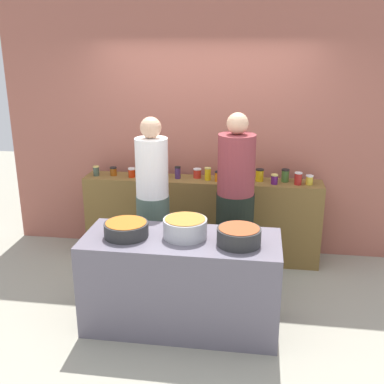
{
  "coord_description": "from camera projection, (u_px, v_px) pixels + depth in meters",
  "views": [
    {
      "loc": [
        0.62,
        -3.92,
        2.45
      ],
      "look_at": [
        0.0,
        0.35,
        1.05
      ],
      "focal_mm": 43.61,
      "sensor_mm": 36.0,
      "label": 1
    }
  ],
  "objects": [
    {
      "name": "preserve_jar_10",
      "position": [
        241.0,
        176.0,
        5.16
      ],
      "size": [
        0.09,
        0.09,
        0.13
      ],
      "color": "orange",
      "rests_on": "display_shelf"
    },
    {
      "name": "preserve_jar_9",
      "position": [
        218.0,
        176.0,
        5.17
      ],
      "size": [
        0.08,
        0.08,
        0.11
      ],
      "color": "#CC630E",
      "rests_on": "display_shelf"
    },
    {
      "name": "preserve_jar_6",
      "position": [
        178.0,
        172.0,
        5.28
      ],
      "size": [
        0.07,
        0.07,
        0.14
      ],
      "color": "#3F2556",
      "rests_on": "display_shelf"
    },
    {
      "name": "preserve_jar_7",
      "position": [
        197.0,
        173.0,
        5.31
      ],
      "size": [
        0.09,
        0.09,
        0.11
      ],
      "color": "red",
      "rests_on": "display_shelf"
    },
    {
      "name": "preserve_jar_4",
      "position": [
        151.0,
        173.0,
        5.34
      ],
      "size": [
        0.08,
        0.08,
        0.11
      ],
      "color": "#3D5725",
      "rests_on": "display_shelf"
    },
    {
      "name": "preserve_jar_5",
      "position": [
        165.0,
        172.0,
        5.36
      ],
      "size": [
        0.07,
        0.07,
        0.12
      ],
      "color": "#AC2F17",
      "rests_on": "display_shelf"
    },
    {
      "name": "preserve_jar_13",
      "position": [
        285.0,
        175.0,
        5.15
      ],
      "size": [
        0.09,
        0.09,
        0.14
      ],
      "color": "#3A5F28",
      "rests_on": "display_shelf"
    },
    {
      "name": "preserve_jar_0",
      "position": [
        96.0,
        171.0,
        5.39
      ],
      "size": [
        0.07,
        0.07,
        0.11
      ],
      "color": "#3C4A3B",
      "rests_on": "display_shelf"
    },
    {
      "name": "cook_in_cap",
      "position": [
        235.0,
        210.0,
        4.74
      ],
      "size": [
        0.39,
        0.39,
        1.8
      ],
      "color": "black",
      "rests_on": "ground"
    },
    {
      "name": "preserve_jar_1",
      "position": [
        113.0,
        171.0,
        5.4
      ],
      "size": [
        0.08,
        0.08,
        0.1
      ],
      "color": "#8B420F",
      "rests_on": "display_shelf"
    },
    {
      "name": "preserve_jar_2",
      "position": [
        132.0,
        173.0,
        5.33
      ],
      "size": [
        0.08,
        0.08,
        0.11
      ],
      "color": "red",
      "rests_on": "display_shelf"
    },
    {
      "name": "storefront_wall",
      "position": [
        206.0,
        127.0,
        5.43
      ],
      "size": [
        4.8,
        0.12,
        3.0
      ],
      "primitive_type": "cube",
      "color": "#A45C4E",
      "rests_on": "ground"
    },
    {
      "name": "display_shelf",
      "position": [
        201.0,
        219.0,
        5.42
      ],
      "size": [
        2.7,
        0.36,
        0.96
      ],
      "primitive_type": "cube",
      "color": "brown",
      "rests_on": "ground"
    },
    {
      "name": "ground",
      "position": [
        187.0,
        306.0,
        4.53
      ],
      "size": [
        12.0,
        12.0,
        0.0
      ],
      "primitive_type": "plane",
      "color": "#9C9888"
    },
    {
      "name": "preserve_jar_15",
      "position": [
        309.0,
        180.0,
        5.06
      ],
      "size": [
        0.08,
        0.08,
        0.1
      ],
      "color": "gold",
      "rests_on": "display_shelf"
    },
    {
      "name": "preserve_jar_11",
      "position": [
        260.0,
        175.0,
        5.18
      ],
      "size": [
        0.09,
        0.09,
        0.14
      ],
      "color": "gold",
      "rests_on": "display_shelf"
    },
    {
      "name": "cooking_pot_left",
      "position": [
        126.0,
        229.0,
        4.01
      ],
      "size": [
        0.38,
        0.38,
        0.13
      ],
      "color": "#2D2D2D",
      "rests_on": "prep_table"
    },
    {
      "name": "cook_with_tongs",
      "position": [
        153.0,
        211.0,
        4.74
      ],
      "size": [
        0.34,
        0.34,
        1.76
      ],
      "color": "#485C50",
      "rests_on": "ground"
    },
    {
      "name": "cooking_pot_center",
      "position": [
        185.0,
        228.0,
        3.98
      ],
      "size": [
        0.38,
        0.38,
        0.17
      ],
      "color": "#B7B7BC",
      "rests_on": "prep_table"
    },
    {
      "name": "preserve_jar_12",
      "position": [
        274.0,
        179.0,
        5.07
      ],
      "size": [
        0.08,
        0.08,
        0.11
      ],
      "color": "#4F185E",
      "rests_on": "display_shelf"
    },
    {
      "name": "preserve_jar_14",
      "position": [
        298.0,
        178.0,
        5.05
      ],
      "size": [
        0.08,
        0.08,
        0.14
      ],
      "color": "#A51F1B",
      "rests_on": "display_shelf"
    },
    {
      "name": "prep_table",
      "position": [
        181.0,
        282.0,
        4.12
      ],
      "size": [
        1.7,
        0.7,
        0.84
      ],
      "primitive_type": "cube",
      "color": "slate",
      "rests_on": "ground"
    },
    {
      "name": "preserve_jar_8",
      "position": [
        208.0,
        174.0,
        5.22
      ],
      "size": [
        0.07,
        0.07,
        0.14
      ],
      "color": "gold",
      "rests_on": "display_shelf"
    },
    {
      "name": "preserve_jar_3",
      "position": [
        143.0,
        171.0,
        5.41
      ],
      "size": [
        0.07,
        0.07,
        0.1
      ],
      "color": "olive",
      "rests_on": "display_shelf"
    },
    {
      "name": "cooking_pot_right",
      "position": [
        239.0,
        236.0,
        3.84
      ],
      "size": [
        0.37,
        0.37,
        0.15
      ],
      "color": "#2D2D2D",
      "rests_on": "prep_table"
    }
  ]
}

